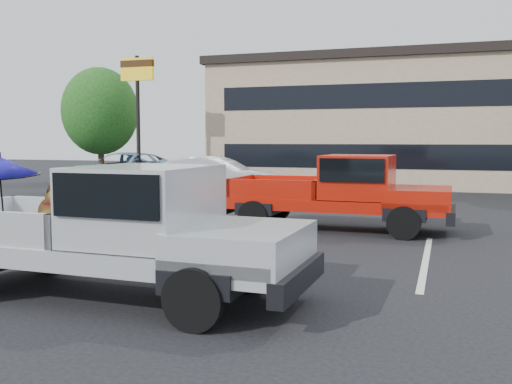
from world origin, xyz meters
TOP-DOWN VIEW (x-y plane):
  - ground at (0.00, 0.00)m, footprint 90.00×90.00m
  - stripe_left at (-3.00, 2.00)m, footprint 0.12×5.00m
  - stripe_right at (3.00, 2.00)m, footprint 0.12×5.00m
  - motel_building at (2.00, 20.99)m, footprint 20.40×8.40m
  - motel_sign at (-10.00, 14.00)m, footprint 1.60×0.22m
  - tree_left at (-14.00, 17.00)m, footprint 3.96×3.96m
  - tree_back at (6.00, 24.00)m, footprint 4.68×4.68m
  - silver_pickup at (-0.86, -2.02)m, footprint 5.73×2.21m
  - red_pickup at (1.10, 5.09)m, footprint 5.68×2.17m
  - silver_sedan at (-4.68, 10.20)m, footprint 5.01×1.80m
  - blue_suv at (-10.69, 13.82)m, footprint 3.41×6.27m

SIDE VIEW (x-z plane):
  - ground at x=0.00m, z-range 0.00..0.00m
  - stripe_left at x=-3.00m, z-range 0.00..0.01m
  - stripe_right at x=3.00m, z-range 0.00..0.01m
  - silver_sedan at x=-4.68m, z-range 0.00..1.64m
  - blue_suv at x=-10.69m, z-range 0.00..1.67m
  - red_pickup at x=1.10m, z-range 0.09..1.95m
  - silver_pickup at x=-0.86m, z-range 0.02..2.08m
  - motel_building at x=2.00m, z-range 0.06..6.36m
  - tree_left at x=-14.00m, z-range 0.72..6.74m
  - tree_back at x=6.00m, z-range 0.86..7.97m
  - motel_sign at x=-10.00m, z-range 1.65..7.65m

